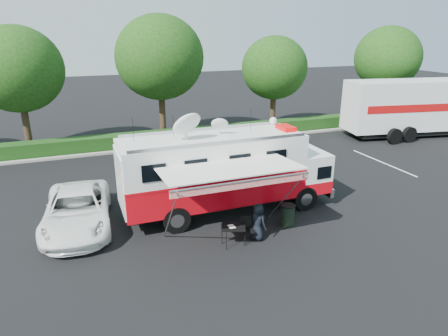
# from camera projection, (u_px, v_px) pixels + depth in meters

# --- Properties ---
(ground_plane) EXTENTS (120.00, 120.00, 0.00)m
(ground_plane) POSITION_uv_depth(u_px,v_px,m) (228.00, 211.00, 18.18)
(ground_plane) COLOR black
(ground_plane) RESTS_ON ground
(back_border) EXTENTS (60.00, 6.14, 8.87)m
(back_border) POSITION_uv_depth(u_px,v_px,m) (176.00, 71.00, 28.28)
(back_border) COLOR #9E998E
(back_border) RESTS_ON ground_plane
(stall_lines) EXTENTS (24.12, 5.50, 0.01)m
(stall_lines) POSITION_uv_depth(u_px,v_px,m) (198.00, 189.00, 20.65)
(stall_lines) COLOR silver
(stall_lines) RESTS_ON ground_plane
(command_truck) EXTENTS (9.45, 2.60, 4.54)m
(command_truck) POSITION_uv_depth(u_px,v_px,m) (226.00, 171.00, 17.51)
(command_truck) COLOR black
(command_truck) RESTS_ON ground_plane
(awning) EXTENTS (5.16, 2.66, 3.11)m
(awning) POSITION_uv_depth(u_px,v_px,m) (232.00, 172.00, 14.52)
(awning) COLOR white
(awning) RESTS_ON ground_plane
(white_suv) EXTENTS (3.11, 5.84, 1.56)m
(white_suv) POSITION_uv_depth(u_px,v_px,m) (80.00, 227.00, 16.68)
(white_suv) COLOR white
(white_suv) RESTS_ON ground_plane
(person) EXTENTS (0.73, 0.87, 1.51)m
(person) POSITION_uv_depth(u_px,v_px,m) (257.00, 239.00, 15.72)
(person) COLOR black
(person) RESTS_ON ground_plane
(folding_table) EXTENTS (1.07, 0.92, 0.77)m
(folding_table) POSITION_uv_depth(u_px,v_px,m) (233.00, 228.00, 15.07)
(folding_table) COLOR black
(folding_table) RESTS_ON ground_plane
(folding_chair) EXTENTS (0.57, 0.60, 0.97)m
(folding_chair) POSITION_uv_depth(u_px,v_px,m) (247.00, 227.00, 15.49)
(folding_chair) COLOR black
(folding_chair) RESTS_ON ground_plane
(trash_bin) EXTENTS (0.61, 0.61, 0.91)m
(trash_bin) POSITION_uv_depth(u_px,v_px,m) (288.00, 215.00, 16.72)
(trash_bin) COLOR black
(trash_bin) RESTS_ON ground_plane
(semi_trailer) EXTENTS (13.95, 5.25, 4.21)m
(semi_trailer) POSITION_uv_depth(u_px,v_px,m) (432.00, 106.00, 30.59)
(semi_trailer) COLOR silver
(semi_trailer) RESTS_ON ground_plane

